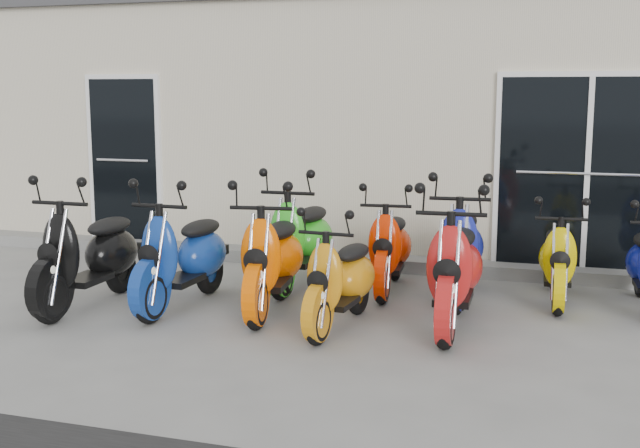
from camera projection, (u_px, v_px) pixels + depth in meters
The scene contains 15 objects.
ground at pixel (301, 310), 7.77m from camera, with size 80.00×80.00×0.00m, color gray.
building at pixel (410, 123), 12.39m from camera, with size 14.00×6.00×3.20m, color beige.
roof_cap at pixel (412, 12), 12.12m from camera, with size 14.20×6.20×0.16m, color #3F3F42.
front_step at pixel (356, 261), 9.65m from camera, with size 14.00×0.40×0.15m, color gray.
door_left at pixel (125, 155), 10.56m from camera, with size 1.07×0.08×2.22m, color black.
door_right at pixel (588, 168), 8.83m from camera, with size 2.02×0.08×2.22m, color black.
scooter_front_black at pixel (88, 240), 7.78m from camera, with size 0.66×1.81×1.34m, color black, non-canonical shape.
scooter_front_blue at pixel (182, 242), 7.77m from camera, with size 0.64×1.77×1.31m, color navy, non-canonical shape.
scooter_front_orange_a at pixel (272, 244), 7.60m from camera, with size 0.65×1.78×1.32m, color #FA5D00, non-canonical shape.
scooter_front_orange_b at pixel (340, 266), 7.08m from camera, with size 0.56×1.54×1.14m, color orange, non-canonical shape.
scooter_front_red at pixel (455, 254), 7.07m from camera, with size 0.67×1.84×1.36m, color red, non-canonical shape.
scooter_back_green at pixel (301, 226), 8.60m from camera, with size 0.65×1.80×1.33m, color green, non-canonical shape.
scooter_back_red at pixel (390, 236), 8.41m from camera, with size 0.59×1.62×1.19m, color red, non-canonical shape.
scooter_back_blue at pixel (461, 234), 8.08m from camera, with size 0.66×1.82×1.34m, color navy, non-canonical shape.
scooter_back_yellow at pixel (558, 248), 7.96m from camera, with size 0.55×1.51×1.12m, color #DCC000, non-canonical shape.
Camera 1 is at (2.45, -7.12, 2.10)m, focal length 45.00 mm.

